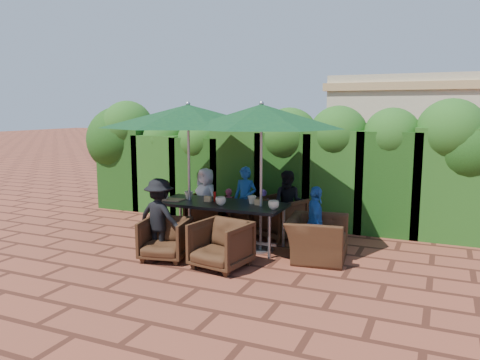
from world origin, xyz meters
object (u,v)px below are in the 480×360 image
at_px(umbrella_left, 188,116).
at_px(umbrella_right, 261,117).
at_px(chair_end_right, 317,231).
at_px(dining_table, 221,207).
at_px(chair_far_mid, 249,214).
at_px(chair_near_right, 221,242).
at_px(chair_far_left, 206,211).
at_px(chair_near_left, 165,237).
at_px(chair_far_right, 278,215).

xyz_separation_m(umbrella_left, umbrella_right, (1.34, 0.01, -0.00)).
distance_m(umbrella_right, chair_end_right, 2.02).
relative_size(dining_table, chair_end_right, 2.21).
bearing_deg(chair_far_mid, chair_near_right, 84.30).
bearing_deg(chair_far_left, chair_near_left, 88.30).
bearing_deg(chair_near_left, chair_far_mid, 62.98).
bearing_deg(dining_table, umbrella_right, 0.10).
relative_size(chair_far_left, chair_near_right, 0.96).
bearing_deg(chair_far_right, chair_end_right, 158.68).
height_order(chair_far_left, chair_far_right, chair_far_right).
bearing_deg(chair_far_left, dining_table, 120.24).
distance_m(chair_far_left, chair_far_right, 1.50).
distance_m(chair_near_right, chair_end_right, 1.54).
bearing_deg(dining_table, chair_near_left, -114.37).
bearing_deg(chair_far_right, chair_near_left, 80.18).
height_order(umbrella_left, chair_end_right, umbrella_left).
height_order(chair_near_right, chair_end_right, chair_end_right).
height_order(umbrella_right, chair_far_mid, umbrella_right).
bearing_deg(dining_table, chair_end_right, -2.26).
xyz_separation_m(chair_far_left, chair_near_right, (1.25, -1.93, 0.02)).
relative_size(dining_table, chair_near_left, 3.11).
bearing_deg(chair_far_right, chair_far_mid, 10.19).
bearing_deg(dining_table, umbrella_left, -179.47).
relative_size(dining_table, chair_near_right, 2.89).
xyz_separation_m(chair_far_mid, chair_near_right, (0.41, -2.05, 0.03)).
xyz_separation_m(dining_table, umbrella_right, (0.73, 0.00, 1.54)).
bearing_deg(chair_far_right, umbrella_right, 111.82).
xyz_separation_m(umbrella_left, chair_far_right, (1.36, 0.86, -1.80)).
bearing_deg(chair_end_right, chair_near_left, 107.55).
relative_size(umbrella_left, chair_end_right, 2.98).
distance_m(chair_near_left, chair_end_right, 2.37).
bearing_deg(chair_far_mid, chair_far_left, -8.80).
xyz_separation_m(dining_table, chair_far_mid, (0.10, 1.00, -0.31)).
height_order(chair_far_left, chair_end_right, chair_end_right).
distance_m(chair_far_mid, chair_near_right, 2.09).
xyz_separation_m(chair_far_mid, chair_end_right, (1.60, -1.07, 0.08)).
distance_m(chair_far_right, chair_near_right, 1.92).
relative_size(umbrella_right, chair_far_mid, 3.74).
bearing_deg(chair_near_right, chair_end_right, 49.35).
relative_size(umbrella_right, chair_far_right, 3.25).
relative_size(umbrella_left, chair_near_left, 4.20).
xyz_separation_m(umbrella_right, chair_far_right, (0.02, 0.86, -1.80)).
xyz_separation_m(chair_far_left, chair_end_right, (2.45, -0.95, 0.07)).
xyz_separation_m(umbrella_right, chair_near_right, (-0.22, -1.05, -1.83)).
relative_size(chair_near_right, chair_end_right, 0.77).
bearing_deg(chair_end_right, chair_far_left, 62.29).
relative_size(dining_table, chair_far_mid, 3.10).
relative_size(umbrella_left, umbrella_right, 1.12).
bearing_deg(chair_near_left, umbrella_right, 29.36).
distance_m(chair_far_right, chair_near_left, 2.25).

